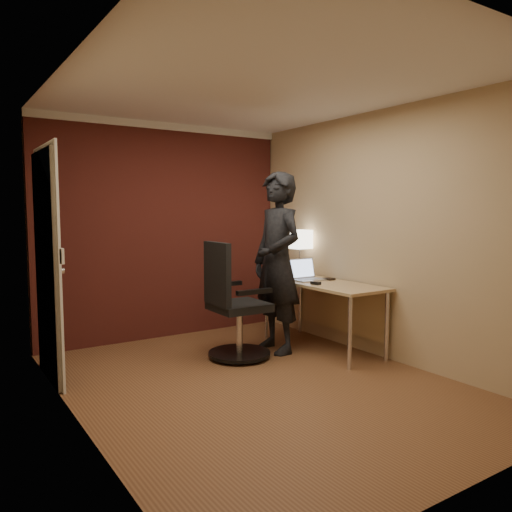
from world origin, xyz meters
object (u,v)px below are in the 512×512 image
object	(u,v)px
person	(277,262)
desk_lamp	(300,240)
laptop	(306,274)
wallet	(329,279)
mouse	(316,283)
desk	(327,293)
office_chair	(233,309)

from	to	relation	value
person	desk_lamp	bearing A→B (deg)	124.11
desk_lamp	laptop	world-z (taller)	desk_lamp
laptop	wallet	xyz separation A→B (m)	(0.21, -0.15, -0.05)
mouse	person	world-z (taller)	person
mouse	wallet	size ratio (longest dim) A/B	0.91
desk	laptop	world-z (taller)	laptop
office_chair	person	bearing A→B (deg)	-0.18
wallet	person	world-z (taller)	person
desk_lamp	office_chair	distance (m)	1.38
desk	office_chair	xyz separation A→B (m)	(-1.07, 0.20, -0.09)
wallet	laptop	bearing A→B (deg)	145.38
desk_lamp	office_chair	size ratio (longest dim) A/B	0.46
wallet	person	bearing A→B (deg)	169.02
desk_lamp	laptop	bearing A→B (deg)	-119.37
desk	person	distance (m)	0.66
desk_lamp	office_chair	xyz separation A→B (m)	(-1.16, -0.39, -0.63)
desk	person	size ratio (longest dim) A/B	0.79
laptop	office_chair	bearing A→B (deg)	-178.44
desk	wallet	distance (m)	0.19
office_chair	person	world-z (taller)	person
wallet	office_chair	bearing A→B (deg)	174.01
laptop	person	world-z (taller)	person
desk_lamp	office_chair	bearing A→B (deg)	-161.25
desk	person	xyz separation A→B (m)	(-0.52, 0.20, 0.35)
desk	laptop	bearing A→B (deg)	116.95
desk	laptop	distance (m)	0.32
desk_lamp	mouse	xyz separation A→B (m)	(-0.34, -0.70, -0.40)
laptop	person	xyz separation A→B (m)	(-0.41, -0.03, 0.16)
wallet	desk_lamp	bearing A→B (deg)	90.89
wallet	office_chair	distance (m)	1.19
desk	office_chair	size ratio (longest dim) A/B	1.29
desk	person	bearing A→B (deg)	158.86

